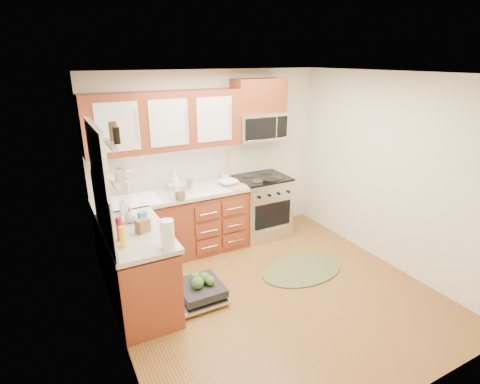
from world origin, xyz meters
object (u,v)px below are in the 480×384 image
skillet (271,180)px  bowl_a (229,183)px  dishwasher (197,292)px  rug (302,270)px  bowl_b (177,187)px  paper_towel_roll (167,234)px  sink (135,209)px  upper_cabinets (165,121)px  range (262,206)px  cup (224,177)px  cutting_board (239,187)px  stock_pot (179,194)px  microwave (259,126)px

skillet → bowl_a: (-0.57, 0.23, -0.01)m
dishwasher → bowl_a: 1.70m
rug → bowl_b: size_ratio=4.66×
skillet → paper_towel_roll: (-1.92, -1.20, 0.10)m
sink → rug: (1.84, -1.18, -0.79)m
sink → bowl_a: (1.35, -0.01, 0.16)m
upper_cabinets → range: upper_cabinets is taller
dishwasher → range: bearing=36.3°
skillet → bowl_a: bearing=158.4°
upper_cabinets → bowl_a: 1.25m
range → cup: cup is taller
cutting_board → stock_pot: bearing=-179.1°
paper_towel_roll → bowl_b: paper_towel_roll is taller
bowl_a → sink: bearing=179.4°
paper_towel_roll → bowl_b: size_ratio=1.19×
upper_cabinets → rug: size_ratio=1.80×
microwave → bowl_a: bearing=-166.0°
range → rug: 1.28m
microwave → cutting_board: 0.97m
dishwasher → bowl_a: bowl_a is taller
rug → dishwasher: bearing=177.6°
upper_cabinets → microwave: upper_cabinets is taller
microwave → rug: size_ratio=0.67×
paper_towel_roll → cup: bearing=49.9°
rug → bowl_a: bowl_a is taller
sink → rug: size_ratio=0.55×
bowl_b → cup: (0.77, 0.09, 0.01)m
bowl_a → bowl_b: bearing=168.2°
skillet → cup: 0.70m
bowl_a → bowl_b: (-0.72, 0.15, 0.01)m
rug → microwave: bearing=86.1°
cutting_board → bowl_b: bearing=158.0°
skillet → stock_pot: (-1.38, 0.04, 0.02)m
dishwasher → rug: (1.45, -0.06, -0.09)m
rug → stock_pot: bearing=143.1°
cutting_board → skillet: bearing=-6.4°
stock_pot → bowl_b: stock_pot is taller
skillet → stock_pot: bearing=178.3°
stock_pot → dishwasher: bearing=-99.1°
range → bowl_a: (-0.58, -0.02, 0.48)m
paper_towel_roll → bowl_b: 1.70m
upper_cabinets → stock_pot: 0.95m
rug → paper_towel_roll: (-1.84, -0.26, 1.06)m
stock_pot → paper_towel_roll: bearing=-113.4°
dishwasher → cup: cup is taller
paper_towel_roll → cup: size_ratio=2.64×
cutting_board → bowl_b: (-0.80, 0.32, 0.03)m
bowl_b → stock_pot: bearing=-106.0°
microwave → rug: microwave is taller
paper_towel_roll → bowl_a: bearing=46.5°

